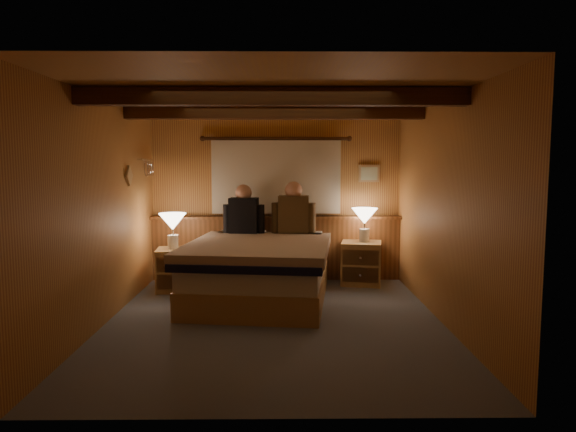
{
  "coord_description": "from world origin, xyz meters",
  "views": [
    {
      "loc": [
        0.09,
        -5.38,
        1.71
      ],
      "look_at": [
        0.15,
        0.4,
        1.11
      ],
      "focal_mm": 32.0,
      "sensor_mm": 36.0,
      "label": 1
    }
  ],
  "objects_px": {
    "lamp_left": "(173,224)",
    "person_right": "(294,212)",
    "nightstand_left": "(177,269)",
    "person_left": "(244,213)",
    "nightstand_right": "(361,263)",
    "bed": "(260,269)",
    "duffel_bag": "(195,287)",
    "lamp_right": "(365,218)"
  },
  "relations": [
    {
      "from": "bed",
      "to": "nightstand_right",
      "type": "relative_size",
      "value": 3.75
    },
    {
      "from": "nightstand_right",
      "to": "lamp_right",
      "type": "distance_m",
      "value": 0.64
    },
    {
      "from": "nightstand_left",
      "to": "duffel_bag",
      "type": "distance_m",
      "value": 0.54
    },
    {
      "from": "nightstand_right",
      "to": "lamp_right",
      "type": "height_order",
      "value": "lamp_right"
    },
    {
      "from": "lamp_right",
      "to": "person_left",
      "type": "distance_m",
      "value": 1.69
    },
    {
      "from": "bed",
      "to": "nightstand_left",
      "type": "height_order",
      "value": "bed"
    },
    {
      "from": "lamp_right",
      "to": "person_right",
      "type": "height_order",
      "value": "person_right"
    },
    {
      "from": "lamp_left",
      "to": "duffel_bag",
      "type": "relative_size",
      "value": 0.88
    },
    {
      "from": "lamp_right",
      "to": "person_right",
      "type": "relative_size",
      "value": 0.64
    },
    {
      "from": "nightstand_left",
      "to": "lamp_left",
      "type": "xyz_separation_m",
      "value": [
        -0.04,
        0.01,
        0.62
      ]
    },
    {
      "from": "lamp_left",
      "to": "person_left",
      "type": "distance_m",
      "value": 0.97
    },
    {
      "from": "nightstand_right",
      "to": "nightstand_left",
      "type": "bearing_deg",
      "value": -161.52
    },
    {
      "from": "bed",
      "to": "lamp_left",
      "type": "relative_size",
      "value": 4.97
    },
    {
      "from": "bed",
      "to": "lamp_left",
      "type": "height_order",
      "value": "lamp_left"
    },
    {
      "from": "nightstand_right",
      "to": "lamp_left",
      "type": "height_order",
      "value": "lamp_left"
    },
    {
      "from": "person_left",
      "to": "nightstand_right",
      "type": "bearing_deg",
      "value": 7.98
    },
    {
      "from": "nightstand_right",
      "to": "person_left",
      "type": "relative_size",
      "value": 0.9
    },
    {
      "from": "nightstand_left",
      "to": "person_right",
      "type": "distance_m",
      "value": 1.76
    },
    {
      "from": "person_left",
      "to": "lamp_right",
      "type": "bearing_deg",
      "value": 8.91
    },
    {
      "from": "lamp_left",
      "to": "person_right",
      "type": "xyz_separation_m",
      "value": [
        1.62,
        0.25,
        0.13
      ]
    },
    {
      "from": "bed",
      "to": "person_left",
      "type": "bearing_deg",
      "value": 115.66
    },
    {
      "from": "nightstand_left",
      "to": "person_left",
      "type": "height_order",
      "value": "person_left"
    },
    {
      "from": "duffel_bag",
      "to": "person_left",
      "type": "bearing_deg",
      "value": 33.1
    },
    {
      "from": "lamp_left",
      "to": "person_right",
      "type": "height_order",
      "value": "person_right"
    },
    {
      "from": "bed",
      "to": "nightstand_right",
      "type": "distance_m",
      "value": 1.62
    },
    {
      "from": "nightstand_left",
      "to": "person_right",
      "type": "bearing_deg",
      "value": 3.59
    },
    {
      "from": "lamp_right",
      "to": "duffel_bag",
      "type": "height_order",
      "value": "lamp_right"
    },
    {
      "from": "duffel_bag",
      "to": "nightstand_left",
      "type": "bearing_deg",
      "value": 110.22
    },
    {
      "from": "person_right",
      "to": "lamp_left",
      "type": "bearing_deg",
      "value": -167.87
    },
    {
      "from": "nightstand_left",
      "to": "lamp_right",
      "type": "relative_size",
      "value": 1.19
    },
    {
      "from": "person_right",
      "to": "duffel_bag",
      "type": "bearing_deg",
      "value": -148.42
    },
    {
      "from": "nightstand_left",
      "to": "person_left",
      "type": "relative_size",
      "value": 0.81
    },
    {
      "from": "nightstand_left",
      "to": "person_right",
      "type": "relative_size",
      "value": 0.76
    },
    {
      "from": "lamp_left",
      "to": "person_left",
      "type": "xyz_separation_m",
      "value": [
        0.93,
        0.26,
        0.12
      ]
    },
    {
      "from": "bed",
      "to": "lamp_left",
      "type": "xyz_separation_m",
      "value": [
        -1.18,
        0.51,
        0.51
      ]
    },
    {
      "from": "lamp_right",
      "to": "person_left",
      "type": "relative_size",
      "value": 0.68
    },
    {
      "from": "person_left",
      "to": "nightstand_left",
      "type": "bearing_deg",
      "value": -157.38
    },
    {
      "from": "nightstand_left",
      "to": "nightstand_right",
      "type": "distance_m",
      "value": 2.55
    },
    {
      "from": "person_right",
      "to": "duffel_bag",
      "type": "xyz_separation_m",
      "value": [
        -1.26,
        -0.68,
        -0.88
      ]
    },
    {
      "from": "nightstand_right",
      "to": "duffel_bag",
      "type": "bearing_deg",
      "value": -150.33
    },
    {
      "from": "nightstand_right",
      "to": "person_right",
      "type": "relative_size",
      "value": 0.85
    },
    {
      "from": "person_left",
      "to": "duffel_bag",
      "type": "distance_m",
      "value": 1.24
    }
  ]
}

